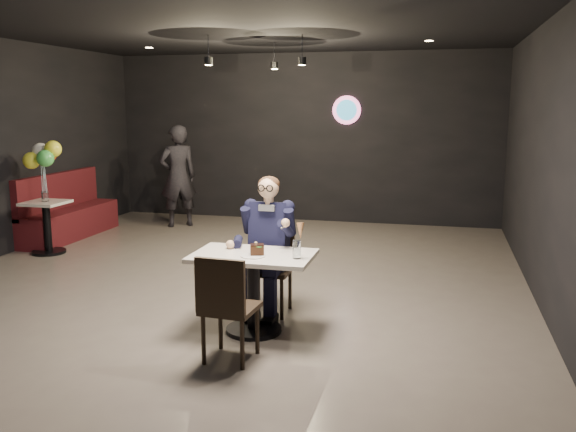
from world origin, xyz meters
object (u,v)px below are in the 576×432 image
(chair_far, at_px, (270,269))
(booth_bench, at_px, (69,206))
(main_table, at_px, (254,293))
(chair_near, at_px, (230,306))
(passerby, at_px, (178,176))
(sundae_glass, at_px, (297,249))
(seated_man, at_px, (269,244))
(side_table, at_px, (47,230))
(balloon_vase, at_px, (45,196))

(chair_far, xyz_separation_m, booth_bench, (-4.06, 2.67, 0.06))
(main_table, bearing_deg, chair_near, -90.00)
(passerby, bearing_deg, main_table, 83.29)
(main_table, distance_m, chair_near, 0.64)
(sundae_glass, bearing_deg, seated_man, 124.54)
(booth_bench, height_order, side_table, booth_bench)
(sundae_glass, distance_m, side_table, 4.79)
(sundae_glass, height_order, booth_bench, booth_bench)
(booth_bench, bearing_deg, chair_far, -33.30)
(booth_bench, xyz_separation_m, passerby, (1.30, 1.30, 0.36))
(side_table, bearing_deg, chair_far, -23.90)
(main_table, height_order, sundae_glass, sundae_glass)
(sundae_glass, height_order, passerby, passerby)
(chair_far, relative_size, chair_near, 1.00)
(chair_near, relative_size, seated_man, 0.64)
(booth_bench, distance_m, passerby, 1.87)
(main_table, bearing_deg, booth_bench, 141.61)
(chair_far, relative_size, balloon_vase, 6.40)
(balloon_vase, bearing_deg, seated_man, -23.90)
(side_table, xyz_separation_m, balloon_vase, (0.00, 0.00, 0.48))
(booth_bench, relative_size, passerby, 1.18)
(chair_far, height_order, booth_bench, booth_bench)
(main_table, xyz_separation_m, booth_bench, (-4.06, 3.22, 0.14))
(chair_far, relative_size, side_table, 1.36)
(main_table, height_order, chair_far, chair_far)
(seated_man, height_order, passerby, passerby)
(booth_bench, bearing_deg, seated_man, -33.30)
(chair_far, relative_size, seated_man, 0.64)
(seated_man, height_order, sundae_glass, seated_man)
(chair_far, height_order, seated_man, seated_man)
(balloon_vase, xyz_separation_m, passerby, (1.00, 2.30, 0.06))
(chair_far, distance_m, side_table, 4.11)
(sundae_glass, bearing_deg, passerby, 124.84)
(booth_bench, xyz_separation_m, balloon_vase, (0.30, -1.00, 0.31))
(chair_near, xyz_separation_m, balloon_vase, (-3.76, 2.85, 0.36))
(side_table, bearing_deg, chair_near, -37.20)
(seated_man, distance_m, balloon_vase, 4.11)
(side_table, bearing_deg, booth_bench, 106.70)
(main_table, distance_m, booth_bench, 5.18)
(booth_bench, bearing_deg, chair_near, -43.51)
(main_table, distance_m, sundae_glass, 0.63)
(seated_man, relative_size, side_table, 2.13)
(chair_far, bearing_deg, main_table, -90.00)
(chair_far, xyz_separation_m, chair_near, (-0.00, -1.19, 0.00))
(chair_near, bearing_deg, passerby, 121.90)
(chair_far, distance_m, balloon_vase, 4.13)
(chair_far, bearing_deg, passerby, 124.89)
(chair_far, xyz_separation_m, side_table, (-3.76, 1.67, -0.12))
(chair_near, height_order, sundae_glass, chair_near)
(side_table, bearing_deg, seated_man, -23.90)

